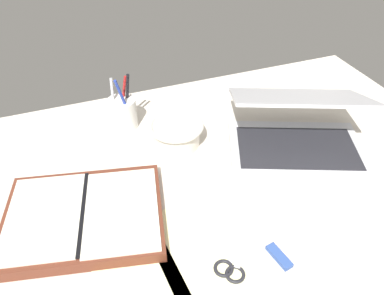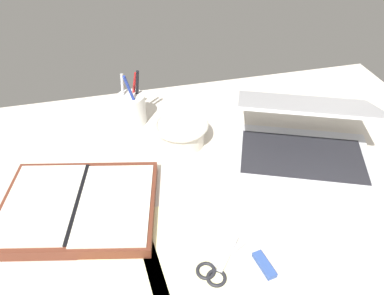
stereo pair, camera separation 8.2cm
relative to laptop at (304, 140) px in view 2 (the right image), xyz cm
name	(u,v)px [view 2 (the right image)]	position (x,y,z in cm)	size (l,w,h in cm)	color
desk_top	(215,197)	(-25.33, -7.96, -6.05)	(140.00, 100.00, 2.00)	beige
laptop	(304,140)	(0.00, 0.00, 0.00)	(43.00, 40.48, 17.20)	silver
bowl	(181,132)	(-28.94, 12.45, -1.46)	(14.54, 14.54, 6.50)	silver
pen_cup	(132,108)	(-40.36, 25.21, -0.43)	(7.83, 7.83, 16.49)	white
planner	(79,206)	(-55.88, -5.82, -3.54)	(37.80, 31.97, 3.21)	brown
scissors	(215,269)	(-30.96, -27.15, -4.71)	(11.55, 10.36, 0.80)	#B7B7BC
paper_sheet_front	(189,253)	(-34.85, -22.25, -4.97)	(18.07, 27.40, 0.16)	#F4EFB2
paper_sheet_beside_planner	(123,281)	(-48.36, -25.23, -4.97)	(15.12, 27.11, 0.16)	#F4EFB2
usb_drive	(264,264)	(-21.60, -28.31, -4.55)	(3.01, 7.37, 1.00)	#33519E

